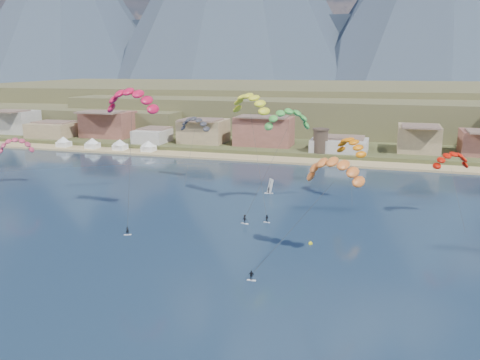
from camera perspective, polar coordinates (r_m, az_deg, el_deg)
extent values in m
plane|color=black|center=(74.38, -7.30, -12.97)|extent=(2400.00, 2400.00, 0.00)
cube|color=tan|center=(172.16, 7.11, 2.19)|extent=(2200.00, 12.00, 0.90)
cube|color=brown|center=(622.27, 14.34, 9.71)|extent=(2200.00, 900.00, 4.00)
cube|color=brown|center=(347.26, -24.60, 7.71)|extent=(280.00, 130.00, 10.00)
cube|color=brown|center=(282.00, 19.30, 7.69)|extent=(320.00, 150.00, 15.00)
cube|color=brown|center=(328.60, 4.82, 9.30)|extent=(380.00, 170.00, 18.00)
cube|color=#2D374C|center=(961.51, 15.53, 14.10)|extent=(2000.00, 200.00, 110.00)
cylinder|color=#47382D|center=(178.27, 9.19, 4.37)|extent=(5.20, 5.20, 8.00)
cylinder|color=#47382D|center=(177.68, 9.24, 5.74)|extent=(5.82, 5.82, 0.60)
cube|color=white|center=(209.45, -19.48, 3.88)|extent=(4.50, 4.50, 2.00)
pyramid|color=white|center=(209.03, -19.55, 4.69)|extent=(6.40, 6.40, 2.00)
cube|color=white|center=(202.10, -16.49, 3.78)|extent=(4.50, 4.50, 2.00)
pyramid|color=white|center=(201.66, -16.55, 4.62)|extent=(6.40, 6.40, 2.00)
cube|color=white|center=(195.83, -13.54, 3.67)|extent=(4.50, 4.50, 2.00)
pyramid|color=white|center=(195.38, -13.59, 4.54)|extent=(6.40, 6.40, 2.00)
cube|color=white|center=(190.12, -10.40, 3.55)|extent=(4.50, 4.50, 2.00)
pyramid|color=white|center=(189.66, -10.44, 4.44)|extent=(6.40, 6.40, 2.00)
cube|color=silver|center=(100.45, -12.73, -6.11)|extent=(1.47, 0.95, 0.09)
imported|color=black|center=(100.18, -12.75, -5.65)|extent=(0.70, 0.59, 1.63)
cylinder|color=#262626|center=(102.01, -12.49, 1.24)|extent=(0.05, 0.05, 24.34)
cube|color=silver|center=(105.64, 3.07, -4.84)|extent=(1.42, 0.67, 0.09)
imported|color=black|center=(105.39, 3.07, -4.41)|extent=(0.87, 0.73, 1.57)
cylinder|color=#262626|center=(109.39, 2.10, 1.96)|extent=(0.05, 0.05, 25.23)
cube|color=silver|center=(78.46, 1.31, -11.38)|extent=(1.38, 0.44, 0.09)
imported|color=black|center=(78.12, 1.31, -10.82)|extent=(0.93, 0.40, 1.58)
cylinder|color=#262626|center=(79.73, 6.18, -5.32)|extent=(0.05, 0.05, 20.21)
cube|color=silver|center=(104.66, 0.55, -4.99)|extent=(1.69, 0.99, 0.11)
imported|color=black|center=(104.36, 0.55, -4.47)|extent=(1.36, 1.05, 1.86)
cylinder|color=#262626|center=(106.95, 3.07, 0.92)|extent=(0.05, 0.05, 22.30)
cylinder|color=#262626|center=(144.25, -25.03, 0.83)|extent=(0.04, 0.04, 12.28)
cylinder|color=#262626|center=(137.29, -5.75, 2.51)|extent=(0.04, 0.04, 16.43)
cylinder|color=#262626|center=(121.04, 12.26, 0.04)|extent=(0.04, 0.04, 13.63)
cylinder|color=#262626|center=(110.12, 22.90, -1.96)|extent=(0.04, 0.04, 13.78)
cube|color=silver|center=(128.94, 3.31, -1.52)|extent=(2.17, 0.67, 0.11)
imported|color=black|center=(128.74, 3.32, -1.16)|extent=(0.77, 0.51, 1.55)
cube|color=white|center=(128.39, 3.48, -0.69)|extent=(0.89, 2.35, 3.70)
sphere|color=yellow|center=(94.05, 8.06, -7.20)|extent=(0.75, 0.75, 0.75)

